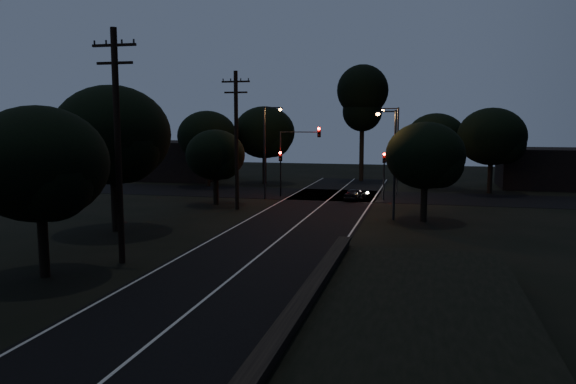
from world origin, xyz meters
The scene contains 21 objects.
road_surface centered at (0.00, 31.12, 0.01)m, with size 60.00×70.00×0.03m.
utility_pole_mid centered at (-6.00, 15.00, 5.74)m, with size 2.20×0.30×11.00m.
utility_pole_far centered at (-6.00, 32.00, 5.48)m, with size 2.20×0.30×10.50m.
tree_left_b centered at (-7.79, 11.88, 4.81)m, with size 5.84×5.84×7.42m.
tree_left_c centered at (-10.25, 21.86, 5.77)m, with size 7.06×7.06×8.92m.
tree_left_d centered at (-8.33, 33.90, 3.94)m, with size 4.80×4.80×6.09m.
tree_far_nw centered at (-8.77, 49.87, 5.41)m, with size 6.60×6.60×8.36m.
tree_far_w centered at (-13.78, 45.88, 5.09)m, with size 6.14×6.14×7.83m.
tree_far_ne centered at (9.21, 49.88, 4.89)m, with size 5.98×5.98×7.56m.
tree_far_e centered at (14.22, 46.87, 5.19)m, with size 6.32×6.32×8.01m.
tree_right_a centered at (8.19, 29.89, 4.36)m, with size 5.29×5.29×6.72m.
tall_pine centered at (1.00, 55.00, 9.38)m, with size 5.73×5.73×13.03m.
building_left centered at (-20.00, 52.00, 2.20)m, with size 10.00×8.00×4.40m, color black.
building_right centered at (20.00, 53.00, 2.00)m, with size 9.00×7.00×4.00m, color black.
signal_left centered at (-4.60, 39.99, 2.84)m, with size 0.28×0.35×4.10m.
signal_right centered at (4.60, 39.99, 2.84)m, with size 0.28×0.35×4.10m.
signal_mast centered at (-2.91, 39.99, 4.34)m, with size 3.70×0.35×6.25m.
streetlight_a centered at (-5.31, 38.00, 4.64)m, with size 1.66×0.26×8.00m.
streetlight_b centered at (5.31, 44.00, 4.64)m, with size 1.66×0.26×8.00m.
streetlight_c centered at (5.83, 30.00, 4.35)m, with size 1.46×0.26×7.50m.
car centered at (2.27, 39.09, 0.52)m, with size 1.24×3.07×1.05m, color black.
Camera 1 is at (7.97, -8.63, 6.74)m, focal length 35.00 mm.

